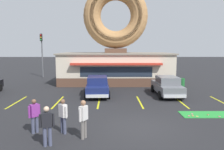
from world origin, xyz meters
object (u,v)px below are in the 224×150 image
pedestrian_clipboard_woman (63,115)px  trash_bin (182,83)px  golf_ball (209,115)px  pedestrian_leather_jacket_man (34,114)px  car_grey (167,85)px  car_navy (97,85)px  pedestrian_hooded_kid (47,124)px  pedestrian_blue_sweater_man (83,117)px  traffic_light_pole (42,49)px

pedestrian_clipboard_woman → trash_bin: bearing=51.0°
golf_ball → pedestrian_leather_jacket_man: 9.62m
golf_ball → car_grey: 5.66m
car_navy → car_grey: bearing=-0.8°
car_navy → trash_bin: (8.09, 3.24, -0.37)m
car_navy → golf_ball: bearing=-39.3°
golf_ball → pedestrian_hooded_kid: (-8.28, -3.85, 0.87)m
car_grey → car_navy: bearing=179.2°
golf_ball → pedestrian_clipboard_woman: 8.36m
golf_ball → trash_bin: size_ratio=0.04×
car_navy → pedestrian_blue_sweater_man: pedestrian_blue_sweater_man is taller
pedestrian_leather_jacket_man → pedestrian_clipboard_woman: (1.34, -0.07, 0.01)m
pedestrian_clipboard_woman → trash_bin: (9.19, 11.36, -0.41)m
pedestrian_blue_sweater_man → pedestrian_clipboard_woman: pedestrian_blue_sweater_man is taller
trash_bin → traffic_light_pole: size_ratio=0.17×
pedestrian_hooded_kid → pedestrian_leather_jacket_man: (-0.98, 1.38, -0.03)m
trash_bin → pedestrian_leather_jacket_man: bearing=-133.0°
pedestrian_blue_sweater_man → trash_bin: (8.18, 11.92, -0.46)m
pedestrian_leather_jacket_man → pedestrian_clipboard_woman: size_ratio=0.99×
traffic_light_pole → golf_ball: bearing=-48.4°
car_navy → pedestrian_hooded_kid: bearing=-98.8°
traffic_light_pole → car_navy: bearing=-54.3°
traffic_light_pole → pedestrian_blue_sweater_man: bearing=-68.2°
car_grey → golf_ball: bearing=-79.3°
pedestrian_leather_jacket_man → trash_bin: size_ratio=1.66×
golf_ball → pedestrian_blue_sweater_man: size_ratio=0.02×
pedestrian_clipboard_woman → traffic_light_pole: traffic_light_pole is taller
golf_ball → trash_bin: bearing=81.8°
pedestrian_hooded_kid → golf_ball: bearing=25.0°
car_navy → trash_bin: size_ratio=4.75×
car_navy → pedestrian_blue_sweater_man: bearing=-90.6°
car_navy → car_grey: same height
pedestrian_hooded_kid → pedestrian_clipboard_woman: size_ratio=1.01×
pedestrian_leather_jacket_man → trash_bin: (10.53, 11.29, -0.39)m
car_navy → pedestrian_clipboard_woman: bearing=-97.7°
pedestrian_hooded_kid → pedestrian_leather_jacket_man: bearing=125.4°
pedestrian_hooded_kid → traffic_light_pole: size_ratio=0.29×
car_grey → pedestrian_clipboard_woman: bearing=-130.5°
traffic_light_pole → car_grey: bearing=-39.1°
golf_ball → pedestrian_hooded_kid: 9.17m
trash_bin → pedestrian_clipboard_woman: bearing=-129.0°
pedestrian_hooded_kid → trash_bin: pedestrian_hooded_kid is taller
trash_bin → traffic_light_pole: 18.17m
pedestrian_blue_sweater_man → trash_bin: 14.47m
pedestrian_clipboard_woman → traffic_light_pole: size_ratio=0.28×
pedestrian_clipboard_woman → golf_ball: bearing=17.8°
car_grey → pedestrian_clipboard_woman: size_ratio=2.80×
pedestrian_blue_sweater_man → trash_bin: pedestrian_blue_sweater_man is taller
car_navy → traffic_light_pole: traffic_light_pole is taller
golf_ball → traffic_light_pole: size_ratio=0.01×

